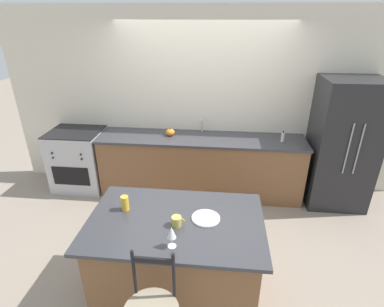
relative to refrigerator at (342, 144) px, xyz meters
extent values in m
plane|color=gray|center=(-1.98, -0.33, -0.92)|extent=(18.00, 18.00, 0.00)
cube|color=beige|center=(-1.98, 0.37, 0.43)|extent=(6.00, 0.07, 2.70)
cube|color=brown|center=(-1.98, 0.05, -0.47)|extent=(3.01, 0.65, 0.89)
cube|color=#38383D|center=(-1.98, 0.05, -0.01)|extent=(3.04, 0.69, 0.03)
cube|color=black|center=(-1.98, 0.05, 0.00)|extent=(0.56, 0.36, 0.01)
cylinder|color=#ADAFB5|center=(-1.98, 0.27, 0.12)|extent=(0.02, 0.02, 0.22)
cylinder|color=#ADAFB5|center=(-1.98, 0.21, 0.22)|extent=(0.02, 0.12, 0.02)
cube|color=brown|center=(-2.06, -1.90, -0.48)|extent=(1.45, 0.88, 0.88)
cube|color=#38383D|center=(-2.06, -1.90, -0.02)|extent=(1.57, 1.00, 0.03)
cube|color=#232326|center=(0.00, 0.00, 0.00)|extent=(0.81, 0.71, 1.83)
cylinder|color=#939399|center=(-0.06, -0.37, 0.09)|extent=(0.02, 0.02, 0.70)
cylinder|color=#939399|center=(0.06, -0.37, 0.09)|extent=(0.02, 0.02, 0.70)
cube|color=#B7B7BC|center=(-3.91, 0.02, -0.45)|extent=(0.78, 0.66, 0.94)
cube|color=black|center=(-3.91, -0.31, -0.56)|extent=(0.56, 0.01, 0.30)
cube|color=black|center=(-3.91, 0.02, 0.03)|extent=(0.78, 0.66, 0.02)
cylinder|color=black|center=(-4.13, -0.32, -0.19)|extent=(0.03, 0.02, 0.03)
cylinder|color=black|center=(-3.69, -0.32, -0.19)|extent=(0.03, 0.02, 0.03)
cylinder|color=black|center=(-4.13, -0.32, -0.26)|extent=(0.03, 0.02, 0.03)
cylinder|color=black|center=(-3.69, -0.32, -0.26)|extent=(0.03, 0.02, 0.03)
cylinder|color=black|center=(-2.25, -2.54, 0.02)|extent=(0.02, 0.02, 0.39)
cylinder|color=black|center=(-1.97, -2.54, 0.02)|extent=(0.02, 0.02, 0.39)
cube|color=black|center=(-2.11, -2.54, 0.15)|extent=(0.28, 0.02, 0.04)
cylinder|color=white|center=(-1.79, -1.85, 0.01)|extent=(0.26, 0.26, 0.01)
torus|color=white|center=(-1.79, -1.85, 0.01)|extent=(0.25, 0.25, 0.01)
cylinder|color=white|center=(-2.04, -2.23, 0.00)|extent=(0.07, 0.07, 0.00)
cylinder|color=white|center=(-2.04, -2.23, 0.05)|extent=(0.01, 0.01, 0.09)
cone|color=white|center=(-2.04, -2.23, 0.14)|extent=(0.07, 0.07, 0.10)
cylinder|color=#C1B251|center=(-2.04, -1.97, 0.04)|extent=(0.09, 0.09, 0.09)
torus|color=#C1B251|center=(-1.99, -1.97, 0.04)|extent=(0.06, 0.01, 0.06)
cylinder|color=gold|center=(-2.55, -1.79, 0.07)|extent=(0.07, 0.07, 0.14)
ellipsoid|color=orange|center=(-2.44, 0.06, 0.06)|extent=(0.13, 0.13, 0.10)
cylinder|color=brown|center=(-2.44, 0.06, 0.12)|extent=(0.02, 0.02, 0.02)
cylinder|color=silver|center=(-0.82, 0.00, 0.07)|extent=(0.05, 0.05, 0.13)
cylinder|color=black|center=(-0.82, 0.00, 0.16)|extent=(0.02, 0.02, 0.03)
camera|label=1|loc=(-1.69, -4.03, 1.67)|focal=28.00mm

